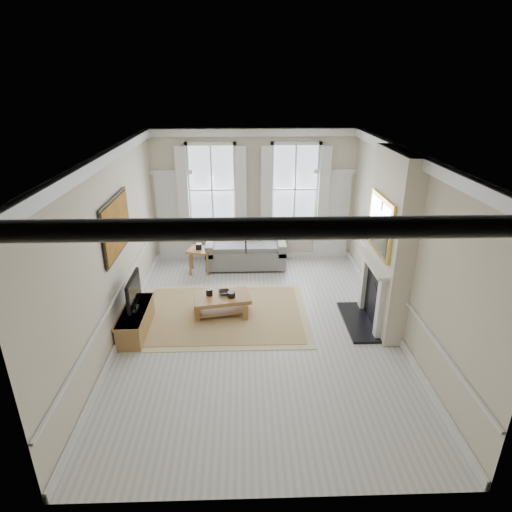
{
  "coord_description": "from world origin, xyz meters",
  "views": [
    {
      "loc": [
        -0.27,
        -7.09,
        4.54
      ],
      "look_at": [
        -0.03,
        0.73,
        1.25
      ],
      "focal_mm": 30.0,
      "sensor_mm": 36.0,
      "label": 1
    }
  ],
  "objects_px": {
    "tv_stand": "(136,321)",
    "side_table": "(199,253)",
    "sofa": "(246,252)",
    "coffee_table": "(222,300)"
  },
  "relations": [
    {
      "from": "tv_stand",
      "to": "side_table",
      "type": "bearing_deg",
      "value": 70.44
    },
    {
      "from": "sofa",
      "to": "side_table",
      "type": "height_order",
      "value": "sofa"
    },
    {
      "from": "coffee_table",
      "to": "side_table",
      "type": "bearing_deg",
      "value": 96.84
    },
    {
      "from": "sofa",
      "to": "tv_stand",
      "type": "relative_size",
      "value": 1.48
    },
    {
      "from": "side_table",
      "to": "sofa",
      "type": "bearing_deg",
      "value": 18.18
    },
    {
      "from": "sofa",
      "to": "coffee_table",
      "type": "distance_m",
      "value": 2.55
    },
    {
      "from": "side_table",
      "to": "coffee_table",
      "type": "distance_m",
      "value": 2.22
    },
    {
      "from": "side_table",
      "to": "tv_stand",
      "type": "distance_m",
      "value": 2.9
    },
    {
      "from": "tv_stand",
      "to": "coffee_table",
      "type": "bearing_deg",
      "value": 20.67
    },
    {
      "from": "side_table",
      "to": "coffee_table",
      "type": "xyz_separation_m",
      "value": [
        0.64,
        -2.12,
        -0.16
      ]
    }
  ]
}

